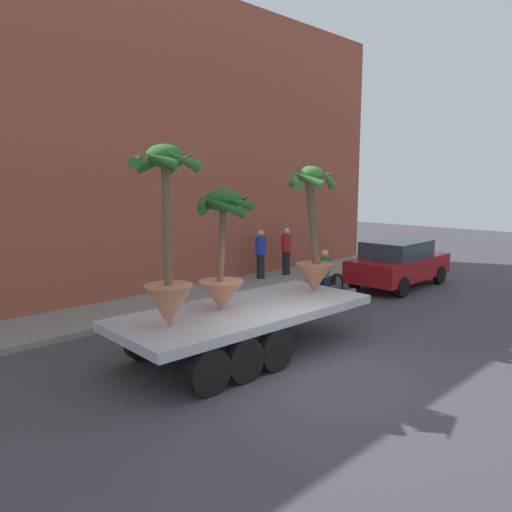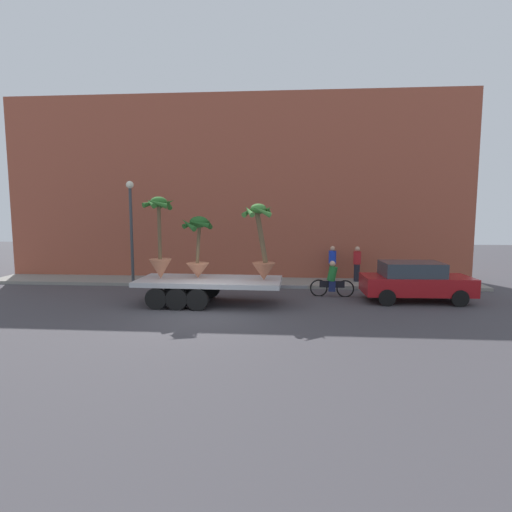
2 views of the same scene
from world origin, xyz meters
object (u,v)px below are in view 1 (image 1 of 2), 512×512
(potted_palm_middle, at_px, (167,254))
(pedestrian_near_gate, at_px, (286,250))
(cyclist, at_px, (324,277))
(parked_car, at_px, (398,263))
(pedestrian_far_left, at_px, (261,253))
(potted_palm_rear, at_px, (313,241))
(flatbed_trailer, at_px, (236,320))
(potted_palm_front, at_px, (222,253))

(potted_palm_middle, height_order, pedestrian_near_gate, potted_palm_middle)
(cyclist, bearing_deg, parked_car, -12.09)
(pedestrian_far_left, bearing_deg, cyclist, -96.01)
(potted_palm_middle, distance_m, pedestrian_near_gate, 9.59)
(potted_palm_rear, relative_size, pedestrian_near_gate, 1.69)
(flatbed_trailer, distance_m, potted_palm_front, 1.39)
(flatbed_trailer, height_order, cyclist, cyclist)
(cyclist, distance_m, pedestrian_near_gate, 3.28)
(flatbed_trailer, bearing_deg, pedestrian_near_gate, 35.10)
(parked_car, relative_size, pedestrian_near_gate, 2.46)
(parked_car, bearing_deg, potted_palm_front, -174.00)
(pedestrian_near_gate, xyz_separation_m, pedestrian_far_left, (-1.17, 0.15, 0.00))
(potted_palm_rear, xyz_separation_m, cyclist, (2.84, 1.84, -1.50))
(potted_palm_rear, bearing_deg, pedestrian_far_left, 57.13)
(potted_palm_rear, xyz_separation_m, pedestrian_near_gate, (4.33, 4.74, -1.13))
(potted_palm_front, height_order, pedestrian_far_left, potted_palm_front)
(potted_palm_front, relative_size, pedestrian_far_left, 1.41)
(potted_palm_rear, height_order, pedestrian_near_gate, potted_palm_rear)
(pedestrian_near_gate, bearing_deg, cyclist, -117.23)
(parked_car, xyz_separation_m, pedestrian_near_gate, (-1.68, 3.58, 0.22))
(potted_palm_rear, distance_m, pedestrian_far_left, 5.94)
(potted_palm_middle, bearing_deg, potted_palm_front, 9.96)
(potted_palm_rear, xyz_separation_m, pedestrian_far_left, (3.16, 4.89, -1.13))
(potted_palm_middle, bearing_deg, potted_palm_rear, -0.25)
(flatbed_trailer, relative_size, parked_car, 1.55)
(cyclist, bearing_deg, potted_palm_middle, -164.90)
(cyclist, xyz_separation_m, pedestrian_far_left, (0.32, 3.05, 0.37))
(potted_palm_middle, relative_size, pedestrian_near_gate, 1.84)
(pedestrian_near_gate, bearing_deg, potted_palm_rear, -132.43)
(cyclist, bearing_deg, potted_palm_rear, -147.05)
(potted_palm_rear, xyz_separation_m, potted_palm_middle, (-3.92, 0.02, 0.12))
(potted_palm_front, xyz_separation_m, parked_car, (8.51, 0.89, -1.30))
(parked_car, distance_m, pedestrian_far_left, 4.70)
(parked_car, bearing_deg, potted_palm_middle, -173.42)
(parked_car, bearing_deg, pedestrian_far_left, 127.38)
(potted_palm_middle, distance_m, cyclist, 7.19)
(flatbed_trailer, xyz_separation_m, potted_palm_front, (-0.22, 0.18, 1.37))
(potted_palm_front, bearing_deg, cyclist, 16.43)
(flatbed_trailer, distance_m, pedestrian_far_left, 7.26)
(potted_palm_middle, height_order, pedestrian_far_left, potted_palm_middle)
(cyclist, bearing_deg, pedestrian_far_left, 83.99)
(pedestrian_near_gate, bearing_deg, parked_car, -64.83)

